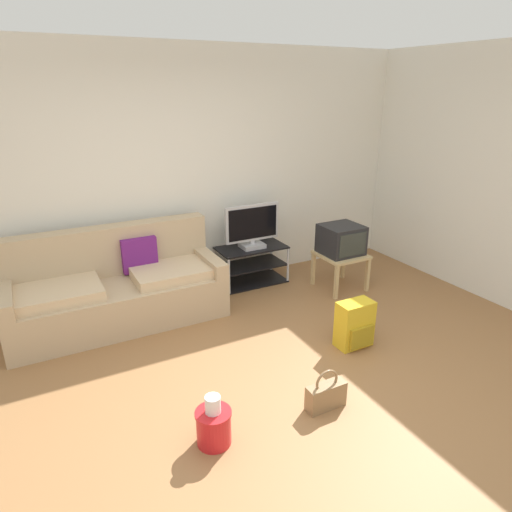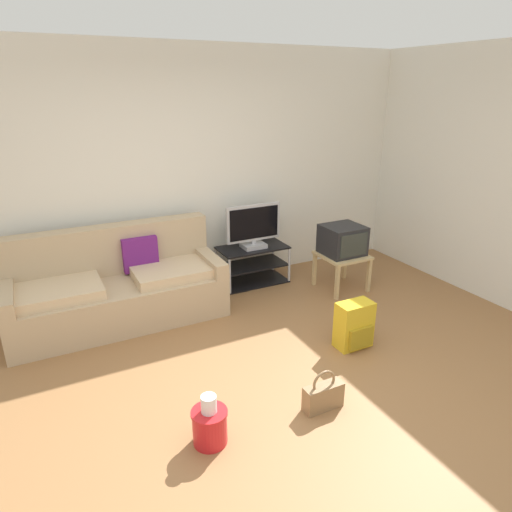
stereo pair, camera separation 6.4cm
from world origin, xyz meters
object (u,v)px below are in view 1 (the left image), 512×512
couch (117,289)px  side_table (341,259)px  handbag (326,395)px  backpack (355,324)px  flat_tv (252,227)px  tv_stand (251,265)px  cleaning_bucket (214,424)px  crt_tv (341,240)px

couch → side_table: size_ratio=4.08×
handbag → backpack: bearing=38.3°
flat_tv → backpack: flat_tv is taller
couch → tv_stand: bearing=7.0°
flat_tv → backpack: size_ratio=1.56×
couch → cleaning_bucket: 2.07m
couch → backpack: 2.37m
crt_tv → handbag: 2.27m
tv_stand → backpack: (0.17, -1.73, -0.01)m
couch → handbag: 2.38m
cleaning_bucket → couch: bearing=95.1°
tv_stand → backpack: bearing=-84.4°
tv_stand → handbag: bearing=-104.0°
couch → crt_tv: couch is taller
tv_stand → couch: bearing=-173.0°
couch → flat_tv: bearing=6.2°
couch → tv_stand: couch is taller
tv_stand → cleaning_bucket: size_ratio=2.21×
tv_stand → cleaning_bucket: tv_stand is taller
side_table → cleaning_bucket: bearing=-144.8°
backpack → handbag: backpack is taller
couch → side_table: 2.52m
backpack → handbag: size_ratio=1.35×
couch → backpack: bearing=-40.2°
tv_stand → flat_tv: size_ratio=1.20×
backpack → cleaning_bucket: backpack is taller
tv_stand → cleaning_bucket: (-1.45, -2.26, -0.08)m
backpack → tv_stand: bearing=110.3°
backpack → cleaning_bucket: size_ratio=1.18×
tv_stand → side_table: bearing=-36.8°
flat_tv → backpack: (0.17, -1.71, -0.50)m
flat_tv → backpack: 1.79m
couch → flat_tv: flat_tv is taller
tv_stand → crt_tv: 1.11m
side_table → tv_stand: bearing=143.2°
crt_tv → backpack: crt_tv is taller
tv_stand → side_table: tv_stand is taller
tv_stand → handbag: size_ratio=2.52×
handbag → tv_stand: bearing=76.0°
couch → handbag: couch is taller
couch → handbag: bearing=-63.5°
handbag → cleaning_bucket: size_ratio=0.88×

